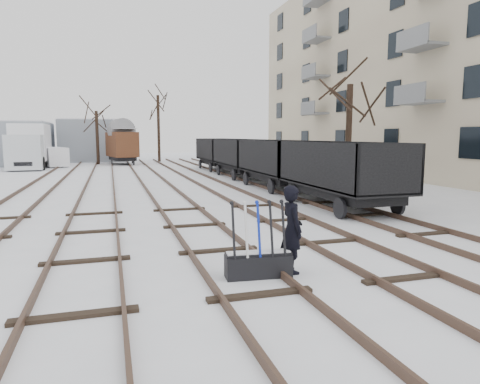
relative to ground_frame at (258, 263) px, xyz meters
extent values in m
plane|color=white|center=(-0.31, 2.01, -0.28)|extent=(120.00, 120.00, 0.00)
cube|color=black|center=(-7.03, 16.01, -0.21)|extent=(0.07, 52.00, 0.15)
cube|color=black|center=(-5.59, 16.01, -0.21)|extent=(0.07, 52.00, 0.15)
cube|color=black|center=(-4.03, 16.01, -0.21)|extent=(0.07, 52.00, 0.15)
cube|color=black|center=(-2.59, 16.01, -0.21)|extent=(0.07, 52.00, 0.15)
cube|color=black|center=(-3.31, 4.01, -0.26)|extent=(1.90, 0.20, 0.08)
cube|color=black|center=(-1.03, 16.01, -0.21)|extent=(0.07, 52.00, 0.15)
cube|color=black|center=(0.41, 16.01, -0.21)|extent=(0.07, 52.00, 0.15)
cube|color=black|center=(-0.31, 4.01, -0.26)|extent=(1.90, 0.20, 0.08)
cube|color=black|center=(1.97, 16.01, -0.21)|extent=(0.07, 52.00, 0.15)
cube|color=black|center=(3.41, 16.01, -0.21)|extent=(0.07, 52.00, 0.15)
cube|color=black|center=(2.69, 4.01, -0.26)|extent=(1.90, 0.20, 0.08)
cube|color=black|center=(4.97, 16.01, -0.21)|extent=(0.07, 52.00, 0.15)
cube|color=black|center=(6.41, 16.01, -0.21)|extent=(0.07, 52.00, 0.15)
cube|color=black|center=(5.69, 4.01, -0.26)|extent=(1.90, 0.20, 0.08)
cube|color=beige|center=(19.69, 16.01, 7.72)|extent=(10.00, 45.00, 16.00)
cube|color=#9199A3|center=(-4.31, 42.01, 1.92)|extent=(7.00, 6.00, 4.40)
cube|color=silver|center=(-4.31, 42.01, 4.17)|extent=(6.86, 5.88, 0.10)
cube|color=black|center=(0.00, 0.00, -0.06)|extent=(1.33, 0.54, 0.44)
cube|color=black|center=(0.00, 0.00, 0.18)|extent=(1.32, 0.42, 0.06)
cube|color=silver|center=(0.00, 0.00, 0.22)|extent=(1.27, 0.37, 0.03)
cylinder|color=black|center=(-0.50, 0.05, 0.67)|extent=(0.08, 0.32, 1.08)
cylinder|color=silver|center=(-0.25, 0.02, 0.67)|extent=(0.08, 0.32, 1.08)
cylinder|color=#0C21A1|center=(0.00, 0.00, 0.67)|extent=(0.08, 0.32, 1.08)
cylinder|color=black|center=(0.25, -0.02, 0.67)|extent=(0.08, 0.32, 1.08)
cylinder|color=black|center=(0.50, -0.05, 0.67)|extent=(0.08, 0.32, 1.08)
imported|color=black|center=(0.75, 0.10, 0.61)|extent=(0.43, 0.65, 1.78)
cube|color=black|center=(5.69, 6.77, 0.38)|extent=(1.97, 5.43, 0.41)
cube|color=black|center=(5.69, 6.77, 0.59)|extent=(2.47, 6.17, 0.12)
cube|color=black|center=(4.51, 6.77, 1.41)|extent=(0.10, 6.17, 1.65)
cube|color=black|center=(6.87, 6.77, 1.41)|extent=(0.10, 6.17, 1.65)
cube|color=silver|center=(5.69, 6.77, 0.69)|extent=(2.22, 5.92, 0.06)
cylinder|color=black|center=(4.56, 4.80, 0.08)|extent=(0.12, 0.72, 0.72)
cylinder|color=black|center=(6.82, 8.75, 0.08)|extent=(0.12, 0.72, 0.72)
cube|color=black|center=(5.69, 13.17, 0.38)|extent=(1.97, 5.43, 0.41)
cube|color=black|center=(5.69, 13.17, 0.59)|extent=(2.47, 6.17, 0.12)
cube|color=black|center=(4.51, 13.17, 1.41)|extent=(0.10, 6.17, 1.65)
cube|color=black|center=(6.87, 13.17, 1.41)|extent=(0.10, 6.17, 1.65)
cube|color=silver|center=(5.69, 13.17, 0.69)|extent=(2.22, 5.92, 0.06)
cylinder|color=black|center=(4.56, 11.20, 0.08)|extent=(0.12, 0.72, 0.72)
cylinder|color=black|center=(6.82, 15.15, 0.08)|extent=(0.12, 0.72, 0.72)
cube|color=black|center=(5.69, 19.57, 0.38)|extent=(1.97, 5.43, 0.41)
cube|color=black|center=(5.69, 19.57, 0.59)|extent=(2.47, 6.17, 0.12)
cube|color=black|center=(4.51, 19.57, 1.41)|extent=(0.10, 6.17, 1.65)
cube|color=black|center=(6.87, 19.57, 1.41)|extent=(0.10, 6.17, 1.65)
cube|color=silver|center=(5.69, 19.57, 0.69)|extent=(2.22, 5.92, 0.06)
cylinder|color=black|center=(4.56, 17.60, 0.08)|extent=(0.12, 0.72, 0.72)
cylinder|color=black|center=(6.82, 21.55, 0.08)|extent=(0.12, 0.72, 0.72)
cube|color=black|center=(5.69, 25.97, 0.38)|extent=(1.97, 5.43, 0.41)
cube|color=black|center=(5.69, 25.97, 0.59)|extent=(2.47, 6.17, 0.12)
cube|color=black|center=(4.51, 25.97, 1.41)|extent=(0.10, 6.17, 1.65)
cube|color=black|center=(6.87, 25.97, 1.41)|extent=(0.10, 6.17, 1.65)
cube|color=silver|center=(5.69, 25.97, 0.69)|extent=(2.22, 5.92, 0.06)
cylinder|color=black|center=(4.56, 24.00, 0.08)|extent=(0.12, 0.72, 0.72)
cylinder|color=black|center=(6.82, 27.95, 0.08)|extent=(0.12, 0.72, 0.72)
cube|color=black|center=(-1.59, 35.14, 0.30)|extent=(2.52, 4.22, 0.36)
cube|color=#482415|center=(-1.59, 35.14, 1.64)|extent=(3.05, 4.83, 2.33)
cube|color=silver|center=(-1.59, 35.14, 3.12)|extent=(2.79, 4.57, 0.04)
cylinder|color=black|center=(-2.58, 33.70, 0.03)|extent=(0.11, 0.63, 0.63)
cylinder|color=black|center=(-0.61, 36.57, 0.03)|extent=(0.11, 0.63, 0.63)
cube|color=black|center=(-9.24, 32.54, 0.32)|extent=(1.55, 8.31, 0.33)
cube|color=silver|center=(-9.24, 29.49, 1.19)|extent=(2.68, 2.25, 2.72)
cube|color=white|center=(-9.24, 33.42, 1.89)|extent=(2.89, 5.74, 3.05)
cube|color=silver|center=(-9.24, 33.42, 3.44)|extent=(2.83, 5.63, 0.04)
cylinder|color=black|center=(-10.43, 29.71, 0.26)|extent=(0.33, 1.09, 1.09)
cylinder|color=black|center=(-8.04, 35.59, 0.26)|extent=(0.33, 1.09, 1.09)
cube|color=white|center=(-7.55, 33.74, 0.60)|extent=(2.93, 4.23, 1.59)
cube|color=silver|center=(-7.55, 33.74, 1.41)|extent=(2.86, 4.13, 0.04)
cylinder|color=black|center=(-8.35, 32.50, 0.03)|extent=(0.19, 0.62, 0.62)
cylinder|color=black|center=(-6.76, 34.97, 0.03)|extent=(0.19, 0.62, 0.62)
cylinder|color=black|center=(8.46, 10.89, 2.32)|extent=(0.30, 0.30, 5.21)
cylinder|color=black|center=(-3.84, 36.14, 2.27)|extent=(0.30, 0.30, 5.11)
cylinder|color=black|center=(2.32, 38.69, 3.21)|extent=(0.30, 0.30, 6.99)
camera|label=1|loc=(-2.70, -7.67, 2.48)|focal=32.00mm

